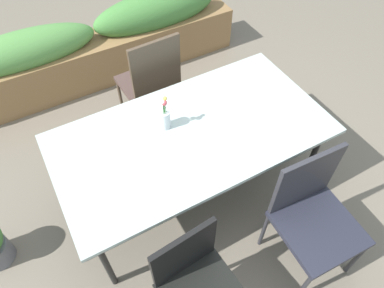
{
  "coord_description": "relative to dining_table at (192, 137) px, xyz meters",
  "views": [
    {
      "loc": [
        -0.76,
        -1.39,
        2.55
      ],
      "look_at": [
        0.02,
        -0.01,
        0.61
      ],
      "focal_mm": 33.03,
      "sensor_mm": 36.0,
      "label": 1
    }
  ],
  "objects": [
    {
      "name": "chair_near_right",
      "position": [
        0.43,
        -0.81,
        -0.15
      ],
      "size": [
        0.51,
        0.51,
        0.94
      ],
      "rotation": [
        0.0,
        0.0,
        3.09
      ],
      "color": "#252734",
      "rests_on": "ground"
    },
    {
      "name": "ground_plane",
      "position": [
        -0.02,
        0.01,
        -0.69
      ],
      "size": [
        12.0,
        12.0,
        0.0
      ],
      "primitive_type": "plane",
      "color": "#756B5B"
    },
    {
      "name": "chair_near_left",
      "position": [
        -0.43,
        -0.83,
        -0.18
      ],
      "size": [
        0.46,
        0.46,
        0.87
      ],
      "rotation": [
        0.0,
        0.0,
        3.22
      ],
      "color": "black",
      "rests_on": "ground"
    },
    {
      "name": "flower_vase",
      "position": [
        -0.14,
        0.14,
        0.14
      ],
      "size": [
        0.08,
        0.08,
        0.28
      ],
      "color": "silver",
      "rests_on": "dining_table"
    },
    {
      "name": "planter_box",
      "position": [
        -0.11,
        1.77,
        -0.32
      ],
      "size": [
        3.02,
        0.43,
        0.79
      ],
      "color": "olive",
      "rests_on": "ground"
    },
    {
      "name": "chair_far_side",
      "position": [
        0.05,
        0.81,
        -0.12
      ],
      "size": [
        0.47,
        0.47,
        1.02
      ],
      "rotation": [
        0.0,
        0.0,
        0.05
      ],
      "color": "#4F3A35",
      "rests_on": "ground"
    },
    {
      "name": "dining_table",
      "position": [
        0.0,
        0.0,
        0.0
      ],
      "size": [
        1.89,
        0.99,
        0.73
      ],
      "color": "#B2C6C1",
      "rests_on": "ground"
    }
  ]
}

